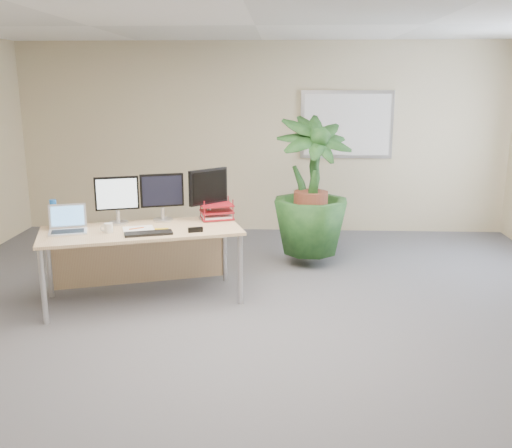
{
  "coord_description": "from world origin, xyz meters",
  "views": [
    {
      "loc": [
        0.3,
        -4.23,
        2.1
      ],
      "look_at": [
        0.09,
        0.35,
        0.98
      ],
      "focal_mm": 40.0,
      "sensor_mm": 36.0,
      "label": 1
    }
  ],
  "objects_px": {
    "floor_plant": "(311,203)",
    "monitor_left": "(117,197)",
    "monitor_right": "(162,194)",
    "laptop": "(68,225)",
    "desk": "(141,242)"
  },
  "relations": [
    {
      "from": "monitor_left",
      "to": "laptop",
      "type": "xyz_separation_m",
      "value": [
        -0.39,
        -0.33,
        -0.21
      ]
    },
    {
      "from": "monitor_left",
      "to": "monitor_right",
      "type": "bearing_deg",
      "value": 20.01
    },
    {
      "from": "floor_plant",
      "to": "monitor_right",
      "type": "distance_m",
      "value": 1.82
    },
    {
      "from": "desk",
      "to": "monitor_left",
      "type": "xyz_separation_m",
      "value": [
        -0.25,
        0.11,
        0.43
      ]
    },
    {
      "from": "floor_plant",
      "to": "monitor_left",
      "type": "bearing_deg",
      "value": -151.91
    },
    {
      "from": "desk",
      "to": "floor_plant",
      "type": "relative_size",
      "value": 1.38
    },
    {
      "from": "floor_plant",
      "to": "monitor_right",
      "type": "relative_size",
      "value": 3.07
    },
    {
      "from": "monitor_left",
      "to": "laptop",
      "type": "relative_size",
      "value": 1.13
    },
    {
      "from": "floor_plant",
      "to": "monitor_left",
      "type": "height_order",
      "value": "floor_plant"
    },
    {
      "from": "floor_plant",
      "to": "monitor_left",
      "type": "xyz_separation_m",
      "value": [
        -1.98,
        -1.06,
        0.26
      ]
    },
    {
      "from": "monitor_left",
      "to": "desk",
      "type": "bearing_deg",
      "value": -23.61
    },
    {
      "from": "monitor_right",
      "to": "laptop",
      "type": "distance_m",
      "value": 0.97
    },
    {
      "from": "monitor_right",
      "to": "laptop",
      "type": "relative_size",
      "value": 1.15
    },
    {
      "from": "desk",
      "to": "floor_plant",
      "type": "bearing_deg",
      "value": 33.95
    },
    {
      "from": "desk",
      "to": "laptop",
      "type": "distance_m",
      "value": 0.71
    }
  ]
}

